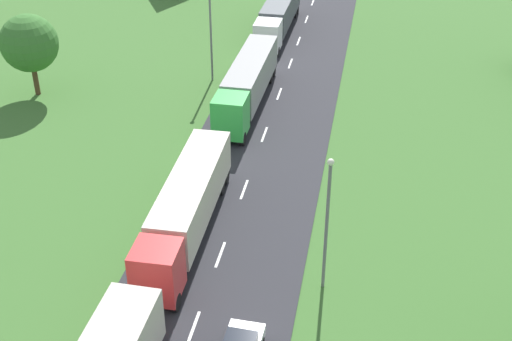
{
  "coord_description": "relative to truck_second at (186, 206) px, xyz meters",
  "views": [
    {
      "loc": [
        7.79,
        0.68,
        25.08
      ],
      "look_at": [
        0.91,
        37.95,
        1.99
      ],
      "focal_mm": 48.04,
      "sensor_mm": 36.0,
      "label": 1
    }
  ],
  "objects": [
    {
      "name": "truck_third",
      "position": [
        0.11,
        18.27,
        0.03
      ],
      "size": [
        2.7,
        14.56,
        3.54
      ],
      "color": "green",
      "rests_on": "road"
    },
    {
      "name": "lamppost_third",
      "position": [
        -4.0,
        22.87,
        2.59
      ],
      "size": [
        0.36,
        0.36,
        8.42
      ],
      "color": "slate",
      "rests_on": "ground"
    },
    {
      "name": "truck_second",
      "position": [
        0.0,
        0.0,
        0.0
      ],
      "size": [
        2.64,
        14.2,
        3.48
      ],
      "color": "red",
      "rests_on": "road"
    },
    {
      "name": "tree_lime",
      "position": [
        -18.11,
        17.25,
        2.51
      ],
      "size": [
        4.82,
        4.82,
        7.03
      ],
      "color": "#513823",
      "rests_on": "ground"
    },
    {
      "name": "truck_fourth",
      "position": [
        -0.07,
        36.09,
        -0.05
      ],
      "size": [
        2.66,
        14.86,
        3.41
      ],
      "color": "white",
      "rests_on": "road"
    },
    {
      "name": "road",
      "position": [
        2.39,
        -8.5,
        -2.07
      ],
      "size": [
        10.0,
        140.0,
        0.06
      ],
      "primitive_type": "cube",
      "color": "#2B2B30",
      "rests_on": "ground"
    },
    {
      "name": "lamppost_second",
      "position": [
        8.55,
        -3.19,
        2.43
      ],
      "size": [
        0.36,
        0.36,
        8.11
      ],
      "color": "slate",
      "rests_on": "ground"
    }
  ]
}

